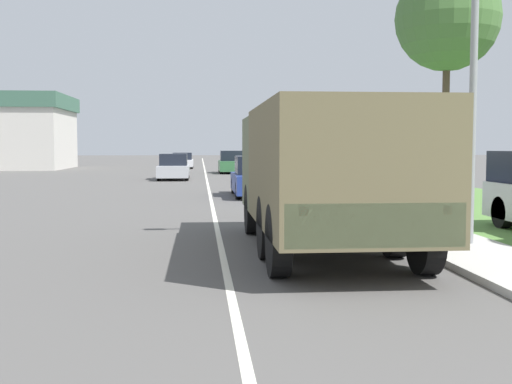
{
  "coord_description": "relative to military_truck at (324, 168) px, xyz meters",
  "views": [
    {
      "loc": [
        -0.41,
        0.54,
        2.0
      ],
      "look_at": [
        0.77,
        13.87,
        1.02
      ],
      "focal_mm": 45.0,
      "sensor_mm": 36.0,
      "label": 1
    }
  ],
  "objects": [
    {
      "name": "ground_plane",
      "position": [
        -1.92,
        27.63,
        -1.57
      ],
      "size": [
        180.0,
        180.0,
        0.0
      ],
      "primitive_type": "plane",
      "color": "#565451"
    },
    {
      "name": "lane_centre_stripe",
      "position": [
        -1.92,
        27.63,
        -1.57
      ],
      "size": [
        0.12,
        120.0,
        0.0
      ],
      "color": "silver",
      "rests_on": "ground"
    },
    {
      "name": "sidewalk_right",
      "position": [
        2.58,
        27.63,
        -1.51
      ],
      "size": [
        1.8,
        120.0,
        0.12
      ],
      "color": "beige",
      "rests_on": "ground"
    },
    {
      "name": "grass_strip_right",
      "position": [
        6.98,
        27.63,
        -1.56
      ],
      "size": [
        7.0,
        120.0,
        0.02
      ],
      "color": "#56843D",
      "rests_on": "ground"
    },
    {
      "name": "military_truck",
      "position": [
        0.0,
        0.0,
        0.0
      ],
      "size": [
        2.58,
        7.27,
        2.69
      ],
      "color": "#545B3D",
      "rests_on": "ground"
    },
    {
      "name": "car_nearest_ahead",
      "position": [
        -0.08,
        13.28,
        -0.86
      ],
      "size": [
        1.85,
        4.64,
        1.58
      ],
      "color": "navy",
      "rests_on": "ground"
    },
    {
      "name": "car_second_ahead",
      "position": [
        -3.84,
        25.9,
        -0.89
      ],
      "size": [
        1.78,
        4.28,
        1.5
      ],
      "color": "#B7BABF",
      "rests_on": "ground"
    },
    {
      "name": "car_third_ahead",
      "position": [
        -0.03,
        34.27,
        -0.85
      ],
      "size": [
        1.82,
        4.44,
        1.61
      ],
      "color": "#336B3D",
      "rests_on": "ground"
    },
    {
      "name": "car_fourth_ahead",
      "position": [
        -3.81,
        44.51,
        -0.95
      ],
      "size": [
        1.83,
        4.81,
        1.35
      ],
      "color": "silver",
      "rests_on": "ground"
    },
    {
      "name": "tree_mid_right",
      "position": [
        6.48,
        10.62,
        4.89
      ],
      "size": [
        3.7,
        3.7,
        8.31
      ],
      "color": "#4C3D2D",
      "rests_on": "grass_strip_right"
    }
  ]
}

